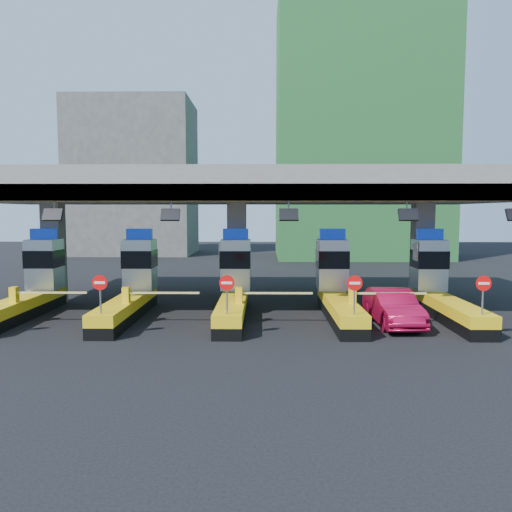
{
  "coord_description": "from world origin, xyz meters",
  "views": [
    {
      "loc": [
        1.41,
        -23.95,
        5.02
      ],
      "look_at": [
        1.08,
        0.0,
        2.9
      ],
      "focal_mm": 35.0,
      "sensor_mm": 36.0,
      "label": 1
    }
  ],
  "objects": [
    {
      "name": "toll_lane_left",
      "position": [
        -5.0,
        0.28,
        1.4
      ],
      "size": [
        4.43,
        8.0,
        4.16
      ],
      "color": "black",
      "rests_on": "ground"
    },
    {
      "name": "toll_canopy",
      "position": [
        0.0,
        2.87,
        6.13
      ],
      "size": [
        28.0,
        12.09,
        7.0
      ],
      "color": "slate",
      "rests_on": "ground"
    },
    {
      "name": "toll_lane_center",
      "position": [
        0.0,
        0.28,
        1.4
      ],
      "size": [
        4.43,
        8.0,
        4.16
      ],
      "color": "black",
      "rests_on": "ground"
    },
    {
      "name": "red_car",
      "position": [
        7.2,
        -1.96,
        0.79
      ],
      "size": [
        1.84,
        4.86,
        1.58
      ],
      "primitive_type": "imported",
      "rotation": [
        0.0,
        0.0,
        0.03
      ],
      "color": "maroon",
      "rests_on": "ground"
    },
    {
      "name": "bg_building_concrete",
      "position": [
        -14.0,
        36.0,
        9.0
      ],
      "size": [
        14.0,
        10.0,
        18.0
      ],
      "primitive_type": "cube",
      "color": "#4C4C49",
      "rests_on": "ground"
    },
    {
      "name": "ground",
      "position": [
        0.0,
        0.0,
        0.0
      ],
      "size": [
        120.0,
        120.0,
        0.0
      ],
      "primitive_type": "plane",
      "color": "black",
      "rests_on": "ground"
    },
    {
      "name": "bg_building_scaffold",
      "position": [
        12.0,
        32.0,
        14.0
      ],
      "size": [
        18.0,
        12.0,
        28.0
      ],
      "primitive_type": "cube",
      "color": "#1E5926",
      "rests_on": "ground"
    },
    {
      "name": "toll_lane_far_right",
      "position": [
        10.0,
        0.28,
        1.4
      ],
      "size": [
        4.43,
        8.0,
        4.16
      ],
      "color": "black",
      "rests_on": "ground"
    },
    {
      "name": "toll_lane_far_left",
      "position": [
        -10.0,
        0.28,
        1.4
      ],
      "size": [
        4.43,
        8.0,
        4.16
      ],
      "color": "black",
      "rests_on": "ground"
    },
    {
      "name": "toll_lane_right",
      "position": [
        5.0,
        0.28,
        1.4
      ],
      "size": [
        4.43,
        8.0,
        4.16
      ],
      "color": "black",
      "rests_on": "ground"
    }
  ]
}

